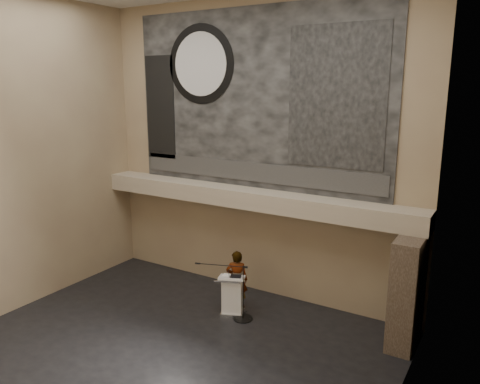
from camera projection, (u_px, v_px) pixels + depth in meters
The scene contains 19 objects.
floor at pixel (170, 350), 11.05m from camera, with size 10.00×10.00×0.00m, color black.
wall_back at pixel (254, 151), 13.43m from camera, with size 10.00×0.02×8.50m, color #8A7057.
wall_left at pixel (21, 155), 12.62m from camera, with size 0.02×8.00×8.50m, color #8A7057.
wall_right at pixel (402, 203), 7.58m from camera, with size 0.02×8.00×8.50m, color #8A7057.
soffit at pixel (247, 198), 13.39m from camera, with size 10.00×0.80×0.50m, color tan.
sprinkler_left at pixel (201, 201), 14.22m from camera, with size 0.04×0.04×0.06m, color #B2893D.
sprinkler_right at pixel (308, 217), 12.45m from camera, with size 0.04×0.04×0.06m, color #B2893D.
banner at pixel (254, 100), 13.08m from camera, with size 8.00×0.05×5.00m, color black.
banner_text_strip at pixel (253, 172), 13.51m from camera, with size 7.76×0.02×0.55m, color #2E2E2E.
banner_clock_rim at pixel (200, 64), 13.73m from camera, with size 2.30×2.30×0.02m, color black.
banner_clock_face at pixel (200, 64), 13.72m from camera, with size 1.84×1.84×0.02m, color silver.
banner_building_print at pixel (336, 97), 11.82m from camera, with size 2.60×0.02×3.60m, color black.
banner_brick_print at pixel (160, 108), 14.83m from camera, with size 1.10×0.02×3.20m, color black.
stone_pier at pixel (407, 292), 11.03m from camera, with size 0.60×1.40×2.70m, color #3D3025.
lectern at pixel (232, 295), 12.65m from camera, with size 0.81×0.70×1.13m.
binder at pixel (236, 277), 12.46m from camera, with size 0.29×0.23×0.04m, color black.
papers at pixel (226, 276), 12.57m from camera, with size 0.21×0.29×0.01m, color white.
speaker_person at pixel (237, 279), 12.98m from camera, with size 0.61×0.40×1.67m, color white.
mic_stand at pixel (241, 311), 12.46m from camera, with size 1.49×0.71×1.52m.
Camera 1 is at (6.55, -7.64, 6.12)m, focal length 35.00 mm.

